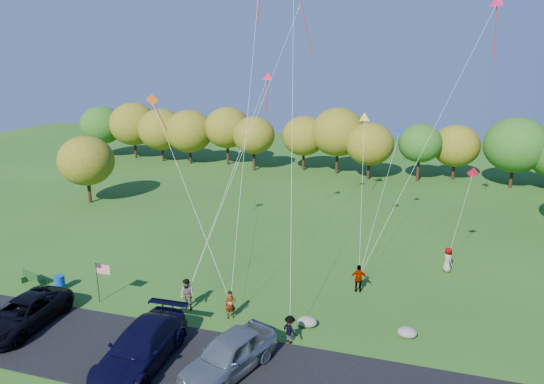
{
  "coord_description": "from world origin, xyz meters",
  "views": [
    {
      "loc": [
        9.95,
        -22.67,
        14.62
      ],
      "look_at": [
        1.32,
        6.0,
        6.23
      ],
      "focal_mm": 32.0,
      "sensor_mm": 36.0,
      "label": 1
    }
  ],
  "objects_px": {
    "minivan_silver": "(229,354)",
    "flyer_e": "(448,260)",
    "flyer_a": "(230,305)",
    "flyer_b": "(187,295)",
    "flyer_d": "(359,279)",
    "flyer_c": "(290,330)",
    "minivan_navy": "(141,347)",
    "park_bench": "(32,278)",
    "minivan_dark": "(23,314)",
    "trash_barrel": "(60,283)"
  },
  "relations": [
    {
      "from": "minivan_dark",
      "to": "flyer_e",
      "type": "bearing_deg",
      "value": 31.42
    },
    {
      "from": "minivan_navy",
      "to": "park_bench",
      "type": "xyz_separation_m",
      "value": [
        -11.65,
        5.57,
        -0.48
      ]
    },
    {
      "from": "minivan_navy",
      "to": "flyer_e",
      "type": "bearing_deg",
      "value": 44.9
    },
    {
      "from": "minivan_dark",
      "to": "flyer_d",
      "type": "relative_size",
      "value": 3.17
    },
    {
      "from": "flyer_b",
      "to": "minivan_silver",
      "type": "bearing_deg",
      "value": -29.38
    },
    {
      "from": "minivan_navy",
      "to": "minivan_silver",
      "type": "bearing_deg",
      "value": 7.06
    },
    {
      "from": "flyer_c",
      "to": "flyer_d",
      "type": "relative_size",
      "value": 0.84
    },
    {
      "from": "flyer_b",
      "to": "flyer_e",
      "type": "height_order",
      "value": "flyer_b"
    },
    {
      "from": "flyer_c",
      "to": "flyer_b",
      "type": "bearing_deg",
      "value": 19.41
    },
    {
      "from": "flyer_a",
      "to": "trash_barrel",
      "type": "bearing_deg",
      "value": 148.27
    },
    {
      "from": "flyer_b",
      "to": "minivan_navy",
      "type": "bearing_deg",
      "value": -69.8
    },
    {
      "from": "park_bench",
      "to": "minivan_navy",
      "type": "bearing_deg",
      "value": -8.19
    },
    {
      "from": "minivan_dark",
      "to": "trash_barrel",
      "type": "distance_m",
      "value": 4.62
    },
    {
      "from": "flyer_b",
      "to": "flyer_c",
      "type": "distance_m",
      "value": 6.94
    },
    {
      "from": "flyer_c",
      "to": "minivan_silver",
      "type": "bearing_deg",
      "value": 89.96
    },
    {
      "from": "flyer_b",
      "to": "flyer_c",
      "type": "xyz_separation_m",
      "value": [
        6.74,
        -1.62,
        -0.19
      ]
    },
    {
      "from": "flyer_c",
      "to": "minivan_dark",
      "type": "bearing_deg",
      "value": 44.09
    },
    {
      "from": "minivan_navy",
      "to": "park_bench",
      "type": "bearing_deg",
      "value": 152.73
    },
    {
      "from": "minivan_dark",
      "to": "minivan_silver",
      "type": "bearing_deg",
      "value": -2.97
    },
    {
      "from": "minivan_navy",
      "to": "flyer_b",
      "type": "xyz_separation_m",
      "value": [
        -0.28,
        5.57,
        -0.03
      ]
    },
    {
      "from": "minivan_silver",
      "to": "trash_barrel",
      "type": "distance_m",
      "value": 14.54
    },
    {
      "from": "minivan_silver",
      "to": "flyer_b",
      "type": "relative_size",
      "value": 2.85
    },
    {
      "from": "flyer_c",
      "to": "park_bench",
      "type": "relative_size",
      "value": 0.92
    },
    {
      "from": "minivan_dark",
      "to": "flyer_d",
      "type": "height_order",
      "value": "flyer_d"
    },
    {
      "from": "flyer_b",
      "to": "flyer_d",
      "type": "distance_m",
      "value": 10.85
    },
    {
      "from": "flyer_a",
      "to": "flyer_b",
      "type": "height_order",
      "value": "flyer_b"
    },
    {
      "from": "flyer_a",
      "to": "flyer_e",
      "type": "bearing_deg",
      "value": 8.78
    },
    {
      "from": "flyer_a",
      "to": "flyer_b",
      "type": "bearing_deg",
      "value": 145.25
    },
    {
      "from": "minivan_silver",
      "to": "flyer_c",
      "type": "relative_size",
      "value": 3.56
    },
    {
      "from": "flyer_c",
      "to": "trash_barrel",
      "type": "bearing_deg",
      "value": 27.33
    },
    {
      "from": "minivan_silver",
      "to": "flyer_c",
      "type": "xyz_separation_m",
      "value": [
        2.13,
        3.28,
        -0.23
      ]
    },
    {
      "from": "flyer_d",
      "to": "flyer_e",
      "type": "relative_size",
      "value": 1.03
    },
    {
      "from": "minivan_silver",
      "to": "flyer_e",
      "type": "relative_size",
      "value": 3.09
    },
    {
      "from": "minivan_dark",
      "to": "park_bench",
      "type": "distance_m",
      "value": 5.73
    },
    {
      "from": "flyer_a",
      "to": "trash_barrel",
      "type": "relative_size",
      "value": 1.71
    },
    {
      "from": "flyer_c",
      "to": "flyer_e",
      "type": "height_order",
      "value": "flyer_e"
    },
    {
      "from": "minivan_navy",
      "to": "trash_barrel",
      "type": "height_order",
      "value": "minivan_navy"
    },
    {
      "from": "minivan_navy",
      "to": "flyer_b",
      "type": "bearing_deg",
      "value": 91.16
    },
    {
      "from": "flyer_a",
      "to": "flyer_d",
      "type": "height_order",
      "value": "flyer_d"
    },
    {
      "from": "flyer_a",
      "to": "flyer_e",
      "type": "height_order",
      "value": "flyer_e"
    },
    {
      "from": "flyer_b",
      "to": "flyer_d",
      "type": "relative_size",
      "value": 1.05
    },
    {
      "from": "minivan_dark",
      "to": "trash_barrel",
      "type": "height_order",
      "value": "minivan_dark"
    },
    {
      "from": "flyer_b",
      "to": "flyer_e",
      "type": "bearing_deg",
      "value": 51.12
    },
    {
      "from": "flyer_d",
      "to": "park_bench",
      "type": "xyz_separation_m",
      "value": [
        -20.87,
        -5.23,
        -0.41
      ]
    },
    {
      "from": "flyer_b",
      "to": "flyer_a",
      "type": "bearing_deg",
      "value": 13.76
    },
    {
      "from": "minivan_silver",
      "to": "trash_barrel",
      "type": "relative_size",
      "value": 5.64
    },
    {
      "from": "minivan_navy",
      "to": "flyer_a",
      "type": "distance_m",
      "value": 5.97
    },
    {
      "from": "minivan_silver",
      "to": "flyer_c",
      "type": "distance_m",
      "value": 3.91
    },
    {
      "from": "flyer_a",
      "to": "flyer_e",
      "type": "xyz_separation_m",
      "value": [
        12.26,
        10.28,
        0.05
      ]
    },
    {
      "from": "minivan_silver",
      "to": "park_bench",
      "type": "height_order",
      "value": "minivan_silver"
    }
  ]
}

